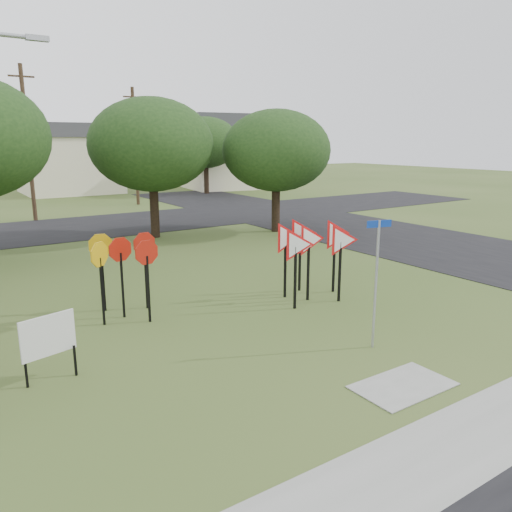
{
  "coord_description": "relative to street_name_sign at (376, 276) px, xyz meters",
  "views": [
    {
      "loc": [
        -7.46,
        -8.32,
        4.77
      ],
      "look_at": [
        0.08,
        3.0,
        1.6
      ],
      "focal_mm": 35.0,
      "sensor_mm": 36.0,
      "label": 1
    }
  ],
  "objects": [
    {
      "name": "far_pole_b",
      "position": [
        5.08,
        28.7,
        2.61
      ],
      "size": [
        1.4,
        0.24,
        8.5
      ],
      "color": "#43301F",
      "rests_on": "ground"
    },
    {
      "name": "yield_sign_cluster",
      "position": [
        1.19,
        3.73,
        0.04
      ],
      "size": [
        3.06,
        2.04,
        2.42
      ],
      "color": "black",
      "rests_on": "ground"
    },
    {
      "name": "street_right",
      "position": [
        11.08,
        10.7,
        -1.73
      ],
      "size": [
        8.0,
        50.0,
        0.02
      ],
      "primitive_type": "cube",
      "color": "black",
      "rests_on": "ground"
    },
    {
      "name": "curb_pad",
      "position": [
        -0.92,
        -1.7,
        -1.73
      ],
      "size": [
        2.0,
        1.2,
        0.02
      ],
      "primitive_type": "cube",
      "color": "gray",
      "rests_on": "ground"
    },
    {
      "name": "tree_near_mid",
      "position": [
        1.08,
        15.7,
        2.8
      ],
      "size": [
        6.0,
        6.0,
        6.8
      ],
      "color": "black",
      "rests_on": "ground"
    },
    {
      "name": "sidewalk",
      "position": [
        -0.92,
        -3.5,
        -1.73
      ],
      "size": [
        30.0,
        1.6,
        0.02
      ],
      "primitive_type": "cube",
      "color": "gray",
      "rests_on": "ground"
    },
    {
      "name": "ground",
      "position": [
        -0.92,
        0.7,
        -1.74
      ],
      "size": [
        140.0,
        140.0,
        0.0
      ],
      "primitive_type": "plane",
      "color": "#354A1B"
    },
    {
      "name": "far_pole_a",
      "position": [
        -2.92,
        24.7,
        2.86
      ],
      "size": [
        1.4,
        0.24,
        9.0
      ],
      "color": "#43301F",
      "rests_on": "ground"
    },
    {
      "name": "street_far",
      "position": [
        -0.92,
        20.7,
        -1.73
      ],
      "size": [
        60.0,
        8.0,
        0.02
      ],
      "primitive_type": "cube",
      "color": "black",
      "rests_on": "ground"
    },
    {
      "name": "house_mid",
      "position": [
        3.08,
        40.7,
        1.41
      ],
      "size": [
        8.4,
        8.4,
        6.2
      ],
      "color": "beige",
      "rests_on": "ground"
    },
    {
      "name": "tree_far_right",
      "position": [
        13.08,
        32.7,
        2.8
      ],
      "size": [
        6.0,
        6.0,
        6.8
      ],
      "color": "black",
      "rests_on": "ground"
    },
    {
      "name": "house_right",
      "position": [
        17.08,
        36.7,
        1.91
      ],
      "size": [
        8.3,
        8.3,
        7.2
      ],
      "color": "beige",
      "rests_on": "ground"
    },
    {
      "name": "stop_sign_cluster",
      "position": [
        -4.11,
        5.28,
        -0.04
      ],
      "size": [
        2.1,
        1.7,
        2.26
      ],
      "color": "black",
      "rests_on": "ground"
    },
    {
      "name": "tree_near_right",
      "position": [
        7.08,
        13.7,
        2.49
      ],
      "size": [
        5.6,
        5.6,
        6.33
      ],
      "color": "black",
      "rests_on": "ground"
    },
    {
      "name": "info_board",
      "position": [
        -6.67,
        2.39,
        -0.8
      ],
      "size": [
        1.1,
        0.33,
        1.41
      ],
      "color": "black",
      "rests_on": "ground"
    },
    {
      "name": "street_name_sign",
      "position": [
        0.0,
        0.0,
        0.0
      ],
      "size": [
        0.61,
        0.17,
        3.03
      ],
      "color": "#9B9EA4",
      "rests_on": "ground"
    }
  ]
}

